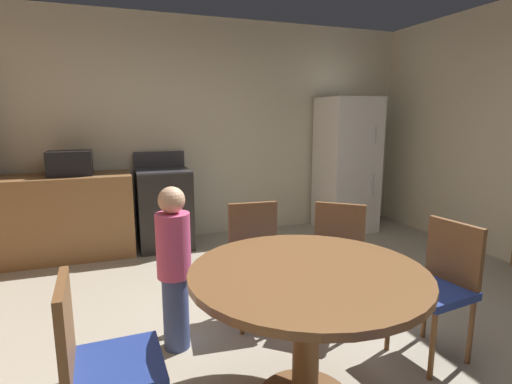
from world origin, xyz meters
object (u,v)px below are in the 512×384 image
Objects in this scene: chair_northeast at (336,255)px; oven_range at (164,208)px; chair_west at (98,360)px; refrigerator at (346,165)px; chair_east at (439,281)px; chair_north at (257,253)px; microwave at (70,163)px; dining_table at (307,299)px; person_child at (174,265)px.

oven_range is at bearing -115.58° from chair_northeast.
refrigerator is at bearing 41.96° from chair_west.
refrigerator is 2.02× the size of chair_east.
chair_north is 1.50m from chair_west.
refrigerator reaches higher than microwave.
microwave is 0.51× the size of chair_east.
oven_range is 1.26× the size of chair_north.
oven_range is at bearing -161.99° from chair_north.
dining_table is at bearing 0.00° from chair_north.
microwave is at bearing 179.15° from refrigerator.
chair_east reaches higher than dining_table.
dining_table is at bearing -83.14° from oven_range.
chair_north is 0.60m from chair_northeast.
microwave is 3.68m from chair_east.
person_child is (0.44, 0.80, 0.08)m from chair_west.
person_child reaches higher than chair_northeast.
microwave is at bearing -57.91° from chair_east.
oven_range is 2.18m from person_child.
person_child is at bearing -95.38° from oven_range.
chair_north is (0.09, 1.00, -0.10)m from dining_table.
chair_west is 0.80× the size of person_child.
chair_east is (1.35, -2.82, 0.03)m from oven_range.
chair_northeast is 1.83m from chair_west.
dining_table is (0.35, -2.94, 0.14)m from oven_range.
microwave reaches higher than dining_table.
chair_northeast and chair_west have the same top height.
chair_west is at bearing -136.36° from refrigerator.
chair_east is (-1.06, -2.76, -0.38)m from refrigerator.
oven_range is 1.26× the size of chair_east.
dining_table is 1.01m from chair_north.
chair_north is at bearing -72.67° from chair_northeast.
chair_west is at bearing -178.31° from dining_table.
refrigerator reaches higher than chair_northeast.
microwave is 0.51× the size of chair_west.
dining_table is 1.39× the size of chair_north.
refrigerator reaches higher than chair_north.
chair_west is 0.92m from person_child.
refrigerator reaches higher than dining_table.
refrigerator is at bearing -173.96° from chair_northeast.
oven_range is 2.45m from refrigerator.
refrigerator is 3.56m from dining_table.
chair_east is (2.31, -2.81, -0.53)m from microwave.
microwave is 0.51× the size of chair_north.
chair_north is (-0.91, 0.87, 0.00)m from chair_east.
oven_range is 2.50× the size of microwave.
chair_northeast is at bearing 72.67° from chair_north.
person_child is (0.75, -2.17, -0.45)m from microwave.
chair_west is at bearing -24.26° from chair_northeast.
microwave reaches higher than chair_north.
oven_range is at bearing 138.73° from person_child.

